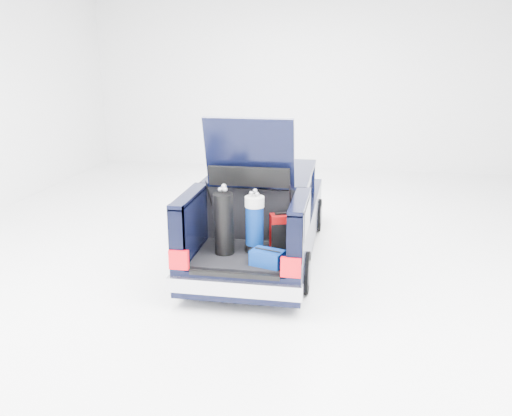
% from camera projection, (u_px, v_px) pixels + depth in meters
% --- Properties ---
extents(ground, '(14.00, 14.00, 0.00)m').
position_uv_depth(ground, '(261.00, 255.00, 9.22)').
color(ground, white).
rests_on(ground, ground).
extents(car, '(1.87, 4.65, 2.47)m').
position_uv_depth(car, '(262.00, 215.00, 9.13)').
color(car, black).
rests_on(car, ground).
extents(red_suitcase, '(0.38, 0.32, 0.55)m').
position_uv_depth(red_suitcase, '(282.00, 232.00, 7.74)').
color(red_suitcase, '#750304').
rests_on(red_suitcase, car).
extents(black_golf_bag, '(0.28, 0.32, 0.99)m').
position_uv_depth(black_golf_bag, '(224.00, 223.00, 7.52)').
color(black_golf_bag, black).
rests_on(black_golf_bag, car).
extents(blue_golf_bag, '(0.35, 0.35, 0.91)m').
position_uv_depth(blue_golf_bag, '(255.00, 223.00, 7.62)').
color(blue_golf_bag, black).
rests_on(blue_golf_bag, car).
extents(blue_duffel, '(0.49, 0.39, 0.22)m').
position_uv_depth(blue_duffel, '(267.00, 258.00, 7.21)').
color(blue_duffel, navy).
rests_on(blue_duffel, car).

